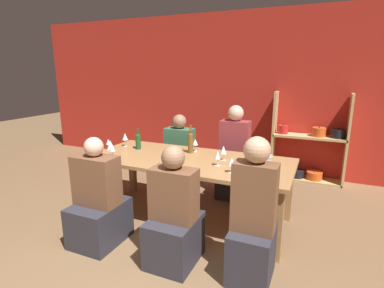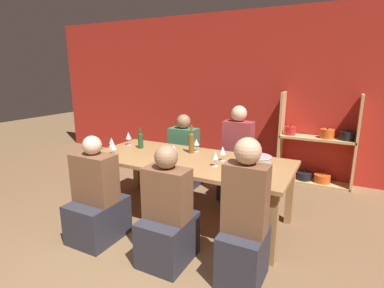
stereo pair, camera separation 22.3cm
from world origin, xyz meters
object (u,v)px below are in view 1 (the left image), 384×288
wine_bottle_green (247,167)px  wine_glass_red_b (125,137)px  person_far_b (234,163)px  wine_bottle_dark (138,141)px  wine_glass_white_a (218,155)px  person_near_a (99,206)px  wine_glass_red_a (195,142)px  person_near_c (253,228)px  mixing_bowl (259,159)px  wine_bottle_amber (191,142)px  shelf_unit (307,151)px  dining_table (189,165)px  wine_glass_red_c (112,148)px  person_near_b (174,221)px  cell_phone (239,166)px  wine_glass_red_d (110,145)px  wine_glass_empty_a (108,142)px  person_far_a (180,161)px  wine_glass_empty_b (174,149)px  wine_glass_white_b (232,162)px  wine_glass_red_e (223,150)px

wine_bottle_green → wine_glass_red_b: wine_bottle_green is taller
person_far_b → wine_bottle_dark: bearing=34.7°
wine_glass_white_a → person_near_a: person_near_a is taller
wine_glass_red_a → person_near_c: bearing=-47.7°
wine_bottle_green → person_near_a: bearing=-164.1°
wine_glass_red_a → person_near_c: 1.51m
mixing_bowl → wine_bottle_amber: bearing=174.0°
shelf_unit → dining_table: shelf_unit is taller
mixing_bowl → person_near_a: (-1.42, -0.98, -0.41)m
wine_bottle_amber → wine_glass_red_b: wine_bottle_amber is taller
person_near_a → mixing_bowl: bearing=34.5°
shelf_unit → wine_glass_red_c: size_ratio=8.53×
mixing_bowl → person_near_b: size_ratio=0.26×
wine_glass_white_a → cell_phone: size_ratio=1.05×
mixing_bowl → wine_glass_red_d: bearing=-166.3°
dining_table → wine_glass_white_a: size_ratio=14.16×
dining_table → wine_glass_empty_a: wine_glass_empty_a is taller
person_far_a → person_far_b: 0.85m
wine_bottle_green → wine_glass_red_c: size_ratio=1.91×
wine_glass_empty_b → wine_bottle_dark: bearing=166.7°
shelf_unit → dining_table: (-1.20, -1.93, 0.18)m
mixing_bowl → wine_bottle_green: 0.58m
wine_glass_red_c → wine_glass_red_d: (-0.08, 0.06, 0.02)m
wine_glass_red_b → wine_glass_red_d: size_ratio=0.94×
wine_glass_empty_b → wine_bottle_amber: bearing=65.4°
wine_glass_red_c → person_far_b: person_far_b is taller
shelf_unit → wine_glass_empty_a: shelf_unit is taller
wine_glass_white_b → wine_glass_empty_b: wine_glass_white_b is taller
wine_bottle_green → person_far_a: person_far_a is taller
person_far_a → wine_glass_red_a: bearing=131.5°
person_near_b → person_near_c: size_ratio=0.90×
wine_glass_red_b → person_near_c: 2.20m
wine_bottle_green → wine_glass_red_c: wine_bottle_green is taller
wine_glass_white_b → wine_glass_red_d: bearing=179.7°
mixing_bowl → person_far_b: size_ratio=0.22×
cell_phone → person_near_c: (0.32, -0.72, -0.28)m
wine_glass_empty_a → wine_glass_red_d: bearing=-46.2°
wine_bottle_amber → wine_glass_empty_a: bearing=-164.5°
wine_glass_red_a → person_far_a: bearing=131.5°
shelf_unit → person_far_a: size_ratio=1.27×
wine_glass_red_a → person_far_b: person_far_b is taller
wine_bottle_amber → person_near_b: person_near_b is taller
shelf_unit → wine_bottle_amber: 2.16m
wine_glass_red_d → wine_glass_red_e: bearing=16.0°
shelf_unit → wine_glass_red_d: 3.06m
wine_glass_red_c → person_far_b: bearing=46.9°
wine_glass_empty_a → wine_glass_empty_b: size_ratio=1.00×
wine_glass_red_b → wine_glass_white_a: 1.44m
dining_table → cell_phone: size_ratio=14.83×
person_near_b → wine_glass_red_a: bearing=103.8°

